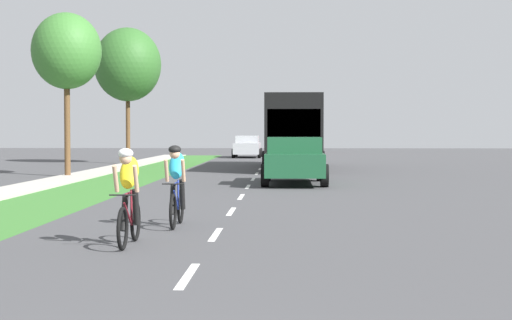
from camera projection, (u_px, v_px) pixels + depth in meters
The scene contains 12 objects.
ground_plane at pixel (245, 191), 23.98m from camera, with size 120.00×120.00×0.00m, color #424244.
grass_verge at pixel (86, 191), 24.16m from camera, with size 2.74×70.00×0.01m, color #38722D.
sidewalk_concrete at pixel (16, 191), 24.25m from camera, with size 1.65×70.00×0.10m, color #B2ADA3.
lane_markings_center at pixel (251, 183), 27.97m from camera, with size 0.12×53.80×0.01m.
cyclist_lead at pixel (129, 196), 12.58m from camera, with size 0.42×1.72×1.58m.
cyclist_trailing at pixel (177, 185), 15.11m from camera, with size 0.42×1.72×1.58m.
pickup_dark_green at pixel (294, 160), 27.21m from camera, with size 2.22×5.10×1.64m.
bus_black at pixel (293, 128), 38.73m from camera, with size 2.78×11.60×3.48m.
sedan_silver at pixel (247, 146), 54.71m from camera, with size 1.98×4.30×1.52m.
suv_maroon at pixel (291, 142), 65.40m from camera, with size 2.15×4.70×1.79m.
street_tree_near at pixel (67, 52), 31.70m from camera, with size 2.81×2.81×6.64m.
street_tree_far at pixel (128, 65), 44.08m from camera, with size 3.76×3.76×7.66m.
Camera 1 is at (1.25, -3.90, 1.85)m, focal length 55.01 mm.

